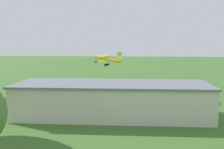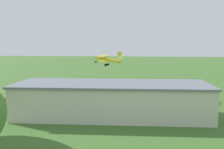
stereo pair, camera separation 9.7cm
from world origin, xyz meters
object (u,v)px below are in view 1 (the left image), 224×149
at_px(truck_delivery_white, 191,93).
at_px(car_yellow, 11,95).
at_px(person_walking_on_apron, 171,94).
at_px(person_by_parked_cars, 160,93).
at_px(person_near_hangar_door, 135,92).
at_px(car_orange, 45,96).
at_px(hangar, 112,99).
at_px(biplane, 107,59).
at_px(person_beside_truck, 66,91).
at_px(person_watching_takeoff, 151,93).

bearing_deg(truck_delivery_white, car_yellow, 4.14).
bearing_deg(person_walking_on_apron, car_yellow, 9.44).
relative_size(person_by_parked_cars, person_near_hangar_door, 0.99).
distance_m(truck_delivery_white, person_by_parked_cars, 7.92).
xyz_separation_m(car_orange, person_by_parked_cars, (-26.26, -6.66, -0.02)).
bearing_deg(car_yellow, person_by_parked_cars, -168.11).
bearing_deg(hangar, car_orange, -37.53).
height_order(biplane, person_walking_on_apron, biplane).
bearing_deg(person_walking_on_apron, person_near_hangar_door, -5.16).
height_order(car_yellow, person_beside_truck, car_yellow).
relative_size(car_orange, person_watching_takeoff, 2.50).
bearing_deg(person_watching_takeoff, car_orange, 12.87).
bearing_deg(person_watching_takeoff, person_beside_truck, -1.53).
relative_size(hangar, car_yellow, 7.72).
bearing_deg(truck_delivery_white, person_watching_takeoff, -19.39).
height_order(car_yellow, person_by_parked_cars, car_yellow).
xyz_separation_m(car_yellow, person_near_hangar_door, (-28.25, -6.92, -0.03)).
bearing_deg(car_yellow, car_orange, -175.95).
distance_m(person_beside_truck, person_by_parked_cars, 23.11).
height_order(hangar, person_beside_truck, hangar).
bearing_deg(car_orange, truck_delivery_white, -175.84).
relative_size(biplane, car_yellow, 1.88).
distance_m(biplane, person_walking_on_apron, 18.07).
relative_size(person_near_hangar_door, person_walking_on_apron, 1.00).
distance_m(car_orange, person_watching_takeoff, 24.69).
distance_m(biplane, person_beside_truck, 13.14).
bearing_deg(biplane, person_by_parked_cars, 167.86).
distance_m(person_by_parked_cars, person_walking_on_apron, 2.80).
distance_m(car_yellow, person_near_hangar_door, 29.09).
relative_size(person_walking_on_apron, person_watching_takeoff, 0.97).
bearing_deg(person_near_hangar_door, truck_delivery_white, 162.68).
height_order(hangar, car_orange, hangar).
bearing_deg(person_beside_truck, person_walking_on_apron, 178.91).
bearing_deg(person_near_hangar_door, person_watching_takeoff, 167.57).
distance_m(person_by_parked_cars, person_near_hangar_door, 6.07).
bearing_deg(person_watching_takeoff, hangar, 68.80).
bearing_deg(car_yellow, hangar, 153.56).
bearing_deg(hangar, person_walking_on_apron, -122.79).
bearing_deg(person_by_parked_cars, car_orange, 14.22).
bearing_deg(truck_delivery_white, person_by_parked_cars, -32.77).
bearing_deg(hangar, truck_delivery_white, -136.12).
bearing_deg(car_yellow, truck_delivery_white, -175.86).
distance_m(hangar, person_by_parked_cars, 21.86).
height_order(person_beside_truck, person_by_parked_cars, person_by_parked_cars).
xyz_separation_m(biplane, truck_delivery_white, (-19.82, 7.10, -7.00)).
bearing_deg(car_orange, hangar, 142.47).
height_order(person_near_hangar_door, person_watching_takeoff, person_watching_takeoff).
xyz_separation_m(car_yellow, person_beside_truck, (-11.21, -6.63, -0.07)).
distance_m(hangar, person_walking_on_apron, 22.17).
bearing_deg(person_watching_takeoff, person_by_parked_cars, -152.20).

